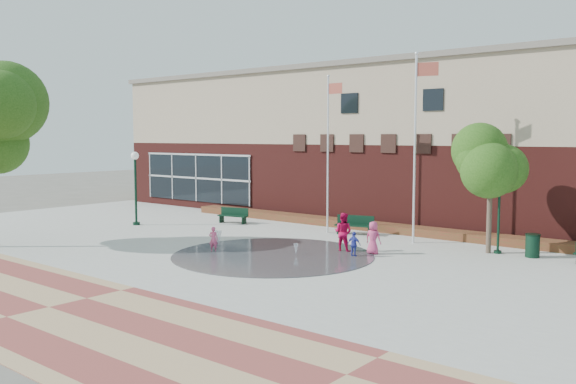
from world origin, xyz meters
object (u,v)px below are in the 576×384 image
Objects in this scene: flagpole_left at (329,146)px; bench_left at (233,218)px; trash_can at (533,246)px; flagpole_right at (416,137)px; child_splash at (213,239)px.

bench_left is at bearing -171.67° from flagpole_left.
bench_left is 16.48m from trash_can.
flagpole_right is 8.93× the size of trash_can.
flagpole_left is at bearing 164.52° from flagpole_right.
flagpole_right is 10.31m from child_splash.
flagpole_right is at bearing 3.16° from flagpole_left.
trash_can reaches higher than bench_left.
flagpole_left is 4.34× the size of bench_left.
flagpole_left is at bearing -179.95° from trash_can.
flagpole_left is 10.99m from trash_can.
child_splash is (5.41, -6.74, 0.26)m from bench_left.
flagpole_left is 4.90m from flagpole_right.
flagpole_left reaches higher than bench_left.
flagpole_left is 7.53m from bench_left.
flagpole_left is 0.92× the size of flagpole_right.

